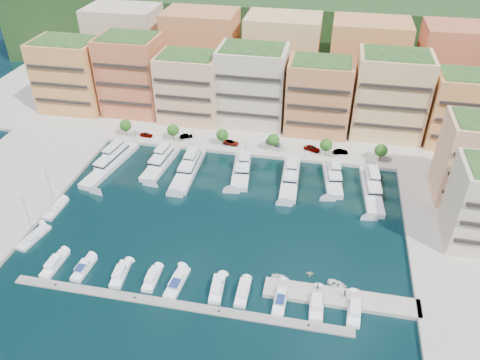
{
  "coord_description": "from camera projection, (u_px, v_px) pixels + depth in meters",
  "views": [
    {
      "loc": [
        22.44,
        -90.59,
        75.43
      ],
      "look_at": [
        2.63,
        8.46,
        6.0
      ],
      "focal_mm": 35.0,
      "sensor_mm": 36.0,
      "label": 1
    }
  ],
  "objects": [
    {
      "name": "ground",
      "position": [
        223.0,
        216.0,
        119.56
      ],
      "size": [
        400.0,
        400.0,
        0.0
      ],
      "primitive_type": "plane",
      "color": "black",
      "rests_on": "ground"
    },
    {
      "name": "north_quay",
      "position": [
        262.0,
        111.0,
        169.66
      ],
      "size": [
        220.0,
        64.0,
        2.0
      ],
      "primitive_type": "cube",
      "color": "#9E998E",
      "rests_on": "ground"
    },
    {
      "name": "hillside",
      "position": [
        279.0,
        64.0,
        208.45
      ],
      "size": [
        240.0,
        40.0,
        58.0
      ],
      "primitive_type": "cube",
      "color": "#1B3917",
      "rests_on": "ground"
    },
    {
      "name": "south_pontoon",
      "position": [
        176.0,
        305.0,
        95.8
      ],
      "size": [
        72.0,
        2.2,
        0.35
      ],
      "primitive_type": "cube",
      "color": "gray",
      "rests_on": "ground"
    },
    {
      "name": "finger_pier",
      "position": [
        340.0,
        300.0,
        96.94
      ],
      "size": [
        32.0,
        5.0,
        2.0
      ],
      "primitive_type": "cube",
      "color": "#9E998E",
      "rests_on": "ground"
    },
    {
      "name": "apartment_0",
      "position": [
        71.0,
        75.0,
        163.08
      ],
      "size": [
        22.0,
        16.5,
        24.8
      ],
      "color": "#CC8A4A",
      "rests_on": "north_quay"
    },
    {
      "name": "apartment_1",
      "position": [
        132.0,
        75.0,
        160.58
      ],
      "size": [
        20.0,
        16.5,
        26.8
      ],
      "color": "#DC6649",
      "rests_on": "north_quay"
    },
    {
      "name": "apartment_2",
      "position": [
        189.0,
        87.0,
        156.7
      ],
      "size": [
        20.0,
        15.5,
        22.8
      ],
      "color": "tan",
      "rests_on": "north_quay"
    },
    {
      "name": "apartment_3",
      "position": [
        252.0,
        86.0,
        154.07
      ],
      "size": [
        22.0,
        16.5,
        25.8
      ],
      "color": "beige",
      "rests_on": "north_quay"
    },
    {
      "name": "apartment_4",
      "position": [
        319.0,
        96.0,
        149.47
      ],
      "size": [
        20.0,
        15.5,
        23.8
      ],
      "color": "#C47E49",
      "rests_on": "north_quay"
    },
    {
      "name": "apartment_5",
      "position": [
        390.0,
        95.0,
        146.68
      ],
      "size": [
        22.0,
        16.5,
        26.8
      ],
      "color": "#E4B379",
      "rests_on": "north_quay"
    },
    {
      "name": "apartment_6",
      "position": [
        464.0,
        110.0,
        142.64
      ],
      "size": [
        20.0,
        15.5,
        22.8
      ],
      "color": "#CC8A4A",
      "rests_on": "north_quay"
    },
    {
      "name": "apartment_east_a",
      "position": [
        478.0,
        160.0,
        118.72
      ],
      "size": [
        18.0,
        14.5,
        22.8
      ],
      "color": "tan",
      "rests_on": "east_quay"
    },
    {
      "name": "backblock_0",
      "position": [
        126.0,
        47.0,
        179.18
      ],
      "size": [
        26.0,
        18.0,
        30.0
      ],
      "primitive_type": "cube",
      "color": "beige",
      "rests_on": "north_quay"
    },
    {
      "name": "backblock_1",
      "position": [
        202.0,
        52.0,
        174.34
      ],
      "size": [
        26.0,
        18.0,
        30.0
      ],
      "primitive_type": "cube",
      "color": "#C47E49",
      "rests_on": "north_quay"
    },
    {
      "name": "backblock_2",
      "position": [
        282.0,
        58.0,
        169.49
      ],
      "size": [
        26.0,
        18.0,
        30.0
      ],
      "primitive_type": "cube",
      "color": "#E4B379",
      "rests_on": "north_quay"
    },
    {
      "name": "backblock_3",
      "position": [
        366.0,
        64.0,
        164.64
      ],
      "size": [
        26.0,
        18.0,
        30.0
      ],
      "primitive_type": "cube",
      "color": "#CC8A4A",
      "rests_on": "north_quay"
    },
    {
      "name": "backblock_4",
      "position": [
        456.0,
        70.0,
        159.79
      ],
      "size": [
        26.0,
        18.0,
        30.0
      ],
      "primitive_type": "cube",
      "color": "#DC6649",
      "rests_on": "north_quay"
    },
    {
      "name": "tree_0",
      "position": [
        126.0,
        125.0,
        150.41
      ],
      "size": [
        3.8,
        3.8,
        5.65
      ],
      "color": "#473323",
      "rests_on": "north_quay"
    },
    {
      "name": "tree_1",
      "position": [
        173.0,
        130.0,
        147.82
      ],
      "size": [
        3.8,
        3.8,
        5.65
      ],
      "color": "#473323",
      "rests_on": "north_quay"
    },
    {
      "name": "tree_2",
      "position": [
        222.0,
        135.0,
        145.24
      ],
      "size": [
        3.8,
        3.8,
        5.65
      ],
      "color": "#473323",
      "rests_on": "north_quay"
    },
    {
      "name": "tree_3",
      "position": [
        273.0,
        140.0,
        142.65
      ],
      "size": [
        3.8,
        3.8,
        5.65
      ],
      "color": "#473323",
      "rests_on": "north_quay"
    },
    {
      "name": "tree_4",
      "position": [
        326.0,
        145.0,
        140.07
      ],
      "size": [
        3.8,
        3.8,
        5.65
      ],
      "color": "#473323",
      "rests_on": "north_quay"
    },
    {
      "name": "tree_5",
      "position": [
        381.0,
        150.0,
        137.48
      ],
      "size": [
        3.8,
        3.8,
        5.65
      ],
      "color": "#473323",
      "rests_on": "north_quay"
    },
    {
      "name": "lamppost_0",
      "position": [
        135.0,
        132.0,
        148.42
      ],
      "size": [
        0.3,
        0.3,
        4.2
      ],
      "color": "black",
      "rests_on": "north_quay"
    },
    {
      "name": "lamppost_1",
      "position": [
        189.0,
        138.0,
        145.51
      ],
      "size": [
        0.3,
        0.3,
        4.2
      ],
      "color": "black",
      "rests_on": "north_quay"
    },
    {
      "name": "lamppost_2",
      "position": [
        246.0,
        144.0,
        142.61
      ],
      "size": [
        0.3,
        0.3,
        4.2
      ],
      "color": "black",
      "rests_on": "north_quay"
    },
    {
      "name": "lamppost_3",
      "position": [
        305.0,
        149.0,
        139.7
      ],
      "size": [
        0.3,
        0.3,
        4.2
      ],
      "color": "black",
      "rests_on": "north_quay"
    },
    {
      "name": "lamppost_4",
      "position": [
        367.0,
        156.0,
        136.79
      ],
      "size": [
        0.3,
        0.3,
        4.2
      ],
      "color": "black",
      "rests_on": "north_quay"
    },
    {
      "name": "yacht_0",
      "position": [
        112.0,
        162.0,
        139.01
      ],
      "size": [
        8.32,
        25.92,
        7.3
      ],
      "color": "silver",
      "rests_on": "ground"
    },
    {
      "name": "yacht_1",
      "position": [
        161.0,
        162.0,
        139.12
      ],
      "size": [
        6.44,
        19.4,
        7.3
      ],
      "color": "silver",
      "rests_on": "ground"
    },
    {
      "name": "yacht_2",
      "position": [
        189.0,
        167.0,
        136.4
      ],
      "size": [
        5.29,
        22.45,
        7.3
      ],
      "color": "silver",
      "rests_on": "ground"
    },
    {
      "name": "yacht_3",
      "position": [
        242.0,
        169.0,
        135.61
      ],
      "size": [
        6.76,
        18.23,
        7.3
      ],
      "color": "silver",
      "rests_on": "ground"
    },
    {
      "name": "yacht_4",
      "position": [
        290.0,
        177.0,
        132.31
      ],
      "size": [
        5.28,
        20.69,
        7.3
      ],
      "color": "silver",
      "rests_on": "ground"
    },
    {
      "name": "yacht_5",
      "position": [
        333.0,
        178.0,
        131.99
      ],
      "size": [
        6.4,
        16.65,
        7.3
      ],
      "color": "silver",
      "rests_on": "ground"
    },
    {
      "name": "yacht_6",
      "position": [
        371.0,
        188.0,
        128.01
      ],
      "size": [
        6.23,
        22.63,
        7.3
      ],
      "color": "silver",
      "rests_on": "ground"
    },
    {
      "name": "cruiser_0",
      "position": [
        55.0,
        264.0,
        104.74
      ],
      "size": [
        2.77,
        8.67,
        2.55
      ],
      "color": "white",
      "rests_on": "ground"
    },
    {
      "name": "cruiser_1",
      "position": [
        84.0,
        268.0,
        103.58
      ],
      "size": [
        2.86,
        7.89,
        2.66
      ],
      "color": "white",
      "rests_on": "ground"
    },
    {
      "name": "cruiser_2",
      "position": [
        120.0,
        274.0,
        102.21
      ],
      "size": [
        3.14,
        8.03,
        2.55
      ],
      "color": "white",
      "rests_on": "ground"
    },
    {
      "name": "cruiser_3",
      "position": [
        152.0,
        279.0,
        101.04
      ],
      "size": [
        2.53,
        7.27,
        2.55
      ],
      "color": "white",
      "rests_on": "ground"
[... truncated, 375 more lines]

